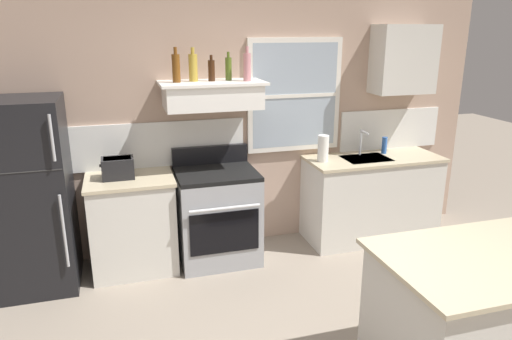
# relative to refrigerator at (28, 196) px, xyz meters

# --- Properties ---
(back_wall) EXTENTS (5.40, 0.11, 2.70)m
(back_wall) POSITION_rel_refrigerator_xyz_m (1.93, 0.39, 0.52)
(back_wall) COLOR tan
(back_wall) RESTS_ON ground_plane
(refrigerator) EXTENTS (0.70, 0.72, 1.67)m
(refrigerator) POSITION_rel_refrigerator_xyz_m (0.00, 0.00, 0.00)
(refrigerator) COLOR black
(refrigerator) RESTS_ON ground_plane
(counter_left_of_stove) EXTENTS (0.79, 0.63, 0.91)m
(counter_left_of_stove) POSITION_rel_refrigerator_xyz_m (0.85, 0.06, -0.38)
(counter_left_of_stove) COLOR silver
(counter_left_of_stove) RESTS_ON ground_plane
(toaster) EXTENTS (0.30, 0.20, 0.19)m
(toaster) POSITION_rel_refrigerator_xyz_m (0.76, 0.07, 0.17)
(toaster) COLOR black
(toaster) RESTS_ON counter_left_of_stove
(stove_range) EXTENTS (0.76, 0.69, 1.09)m
(stove_range) POSITION_rel_refrigerator_xyz_m (1.65, 0.02, -0.37)
(stove_range) COLOR #9EA0A5
(stove_range) RESTS_ON ground_plane
(range_hood_shelf) EXTENTS (0.96, 0.52, 0.24)m
(range_hood_shelf) POSITION_rel_refrigerator_xyz_m (1.65, 0.12, 0.79)
(range_hood_shelf) COLOR white
(bottle_amber_wine) EXTENTS (0.07, 0.07, 0.31)m
(bottle_amber_wine) POSITION_rel_refrigerator_xyz_m (1.33, 0.13, 1.04)
(bottle_amber_wine) COLOR brown
(bottle_amber_wine) RESTS_ON range_hood_shelf
(bottle_champagne_gold_foil) EXTENTS (0.08, 0.08, 0.30)m
(bottle_champagne_gold_foil) POSITION_rel_refrigerator_xyz_m (1.49, 0.17, 1.04)
(bottle_champagne_gold_foil) COLOR #B29333
(bottle_champagne_gold_foil) RESTS_ON range_hood_shelf
(bottle_brown_stout) EXTENTS (0.06, 0.06, 0.24)m
(bottle_brown_stout) POSITION_rel_refrigerator_xyz_m (1.66, 0.15, 1.01)
(bottle_brown_stout) COLOR #381E0F
(bottle_brown_stout) RESTS_ON range_hood_shelf
(bottle_olive_oil_square) EXTENTS (0.06, 0.06, 0.26)m
(bottle_olive_oil_square) POSITION_rel_refrigerator_xyz_m (1.82, 0.17, 1.02)
(bottle_olive_oil_square) COLOR #4C601E
(bottle_olive_oil_square) RESTS_ON range_hood_shelf
(bottle_rose_pink) EXTENTS (0.07, 0.07, 0.31)m
(bottle_rose_pink) POSITION_rel_refrigerator_xyz_m (1.97, 0.06, 1.04)
(bottle_rose_pink) COLOR #C67F84
(bottle_rose_pink) RESTS_ON range_hood_shelf
(counter_right_with_sink) EXTENTS (1.43, 0.63, 0.91)m
(counter_right_with_sink) POSITION_rel_refrigerator_xyz_m (3.35, 0.06, -0.38)
(counter_right_with_sink) COLOR silver
(counter_right_with_sink) RESTS_ON ground_plane
(sink_faucet) EXTENTS (0.03, 0.17, 0.28)m
(sink_faucet) POSITION_rel_refrigerator_xyz_m (3.25, 0.16, 0.25)
(sink_faucet) COLOR silver
(sink_faucet) RESTS_ON counter_right_with_sink
(paper_towel_roll) EXTENTS (0.11, 0.11, 0.27)m
(paper_towel_roll) POSITION_rel_refrigerator_xyz_m (2.77, 0.06, 0.21)
(paper_towel_roll) COLOR white
(paper_towel_roll) RESTS_ON counter_right_with_sink
(dish_soap_bottle) EXTENTS (0.06, 0.06, 0.18)m
(dish_soap_bottle) POSITION_rel_refrigerator_xyz_m (3.53, 0.16, 0.16)
(dish_soap_bottle) COLOR blue
(dish_soap_bottle) RESTS_ON counter_right_with_sink
(kitchen_island) EXTENTS (1.40, 0.90, 0.91)m
(kitchen_island) POSITION_rel_refrigerator_xyz_m (2.92, -2.13, -0.38)
(kitchen_island) COLOR silver
(kitchen_island) RESTS_ON ground_plane
(upper_cabinet_right) EXTENTS (0.64, 0.32, 0.70)m
(upper_cabinet_right) POSITION_rel_refrigerator_xyz_m (3.70, 0.20, 1.06)
(upper_cabinet_right) COLOR silver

